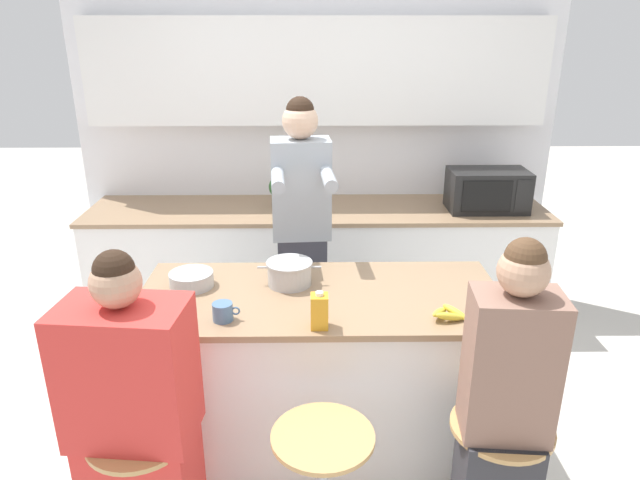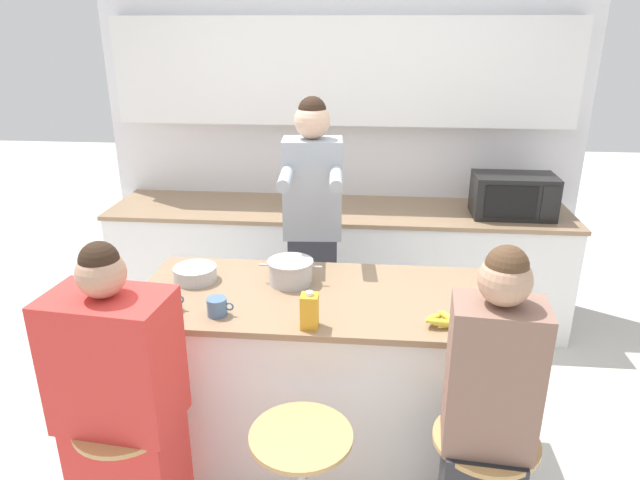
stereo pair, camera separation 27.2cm
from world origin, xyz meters
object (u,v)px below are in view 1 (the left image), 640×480
(juice_carton, at_px, (319,311))
(microwave, at_px, (487,190))
(person_cooking, at_px, (302,246))
(kitchen_island, at_px, (320,375))
(potted_plant, at_px, (280,190))
(coffee_cup_near, at_px, (172,307))
(coffee_cup_far, at_px, (223,312))
(fruit_bowl, at_px, (191,279))
(person_seated_near, at_px, (501,429))
(person_wrapped_blanket, at_px, (137,434))
(banana_bunch, at_px, (448,314))
(cooking_pot, at_px, (289,273))

(juice_carton, xyz_separation_m, microwave, (1.23, 1.78, 0.02))
(person_cooking, bearing_deg, kitchen_island, -85.77)
(microwave, xyz_separation_m, potted_plant, (-1.49, 0.06, -0.01))
(microwave, bearing_deg, coffee_cup_near, -138.26)
(person_cooking, bearing_deg, juice_carton, -88.79)
(coffee_cup_far, distance_m, potted_plant, 1.78)
(person_cooking, xyz_separation_m, fruit_bowl, (-0.53, -0.59, 0.06))
(fruit_bowl, bearing_deg, person_cooking, 47.95)
(kitchen_island, relative_size, person_seated_near, 1.19)
(person_wrapped_blanket, bearing_deg, person_seated_near, 5.78)
(person_seated_near, bearing_deg, kitchen_island, 140.06)
(person_seated_near, bearing_deg, fruit_bowl, 154.26)
(person_cooking, relative_size, potted_plant, 7.31)
(coffee_cup_near, relative_size, juice_carton, 0.67)
(coffee_cup_near, xyz_separation_m, coffee_cup_far, (0.23, -0.03, -0.01))
(banana_bunch, height_order, potted_plant, potted_plant)
(microwave, bearing_deg, person_seated_near, -103.90)
(person_cooking, bearing_deg, fruit_bowl, -136.09)
(coffee_cup_far, relative_size, banana_bunch, 0.66)
(cooking_pot, bearing_deg, person_wrapped_blanket, -124.93)
(person_seated_near, relative_size, microwave, 2.66)
(kitchen_island, relative_size, person_wrapped_blanket, 1.22)
(person_seated_near, relative_size, juice_carton, 8.81)
(person_cooking, relative_size, microwave, 3.21)
(coffee_cup_near, height_order, banana_bunch, coffee_cup_near)
(kitchen_island, xyz_separation_m, person_seated_near, (0.69, -0.69, 0.21))
(cooking_pot, height_order, coffee_cup_far, cooking_pot)
(person_wrapped_blanket, bearing_deg, coffee_cup_near, 89.45)
(fruit_bowl, height_order, microwave, microwave)
(fruit_bowl, bearing_deg, coffee_cup_near, -94.48)
(person_cooking, xyz_separation_m, banana_bunch, (0.66, -0.95, 0.05))
(coffee_cup_far, bearing_deg, juice_carton, -9.05)
(coffee_cup_far, height_order, banana_bunch, coffee_cup_far)
(person_cooking, distance_m, person_wrapped_blanket, 1.53)
(person_wrapped_blanket, xyz_separation_m, coffee_cup_near, (0.05, 0.47, 0.30))
(cooking_pot, distance_m, potted_plant, 1.41)
(fruit_bowl, xyz_separation_m, coffee_cup_far, (0.21, -0.35, 0.00))
(potted_plant, bearing_deg, kitchen_island, -79.95)
(kitchen_island, bearing_deg, coffee_cup_near, -161.86)
(person_cooking, xyz_separation_m, microwave, (1.32, 0.77, 0.12))
(coffee_cup_near, distance_m, coffee_cup_far, 0.23)
(potted_plant, bearing_deg, juice_carton, -81.90)
(cooking_pot, xyz_separation_m, banana_bunch, (0.71, -0.37, -0.03))
(banana_bunch, bearing_deg, cooking_pot, 152.44)
(banana_bunch, xyz_separation_m, juice_carton, (-0.57, -0.06, 0.05))
(kitchen_island, distance_m, banana_bunch, 0.78)
(kitchen_island, bearing_deg, person_seated_near, -44.86)
(person_seated_near, xyz_separation_m, juice_carton, (-0.70, 0.37, 0.32))
(banana_bunch, distance_m, microwave, 1.84)
(person_seated_near, height_order, cooking_pot, person_seated_near)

